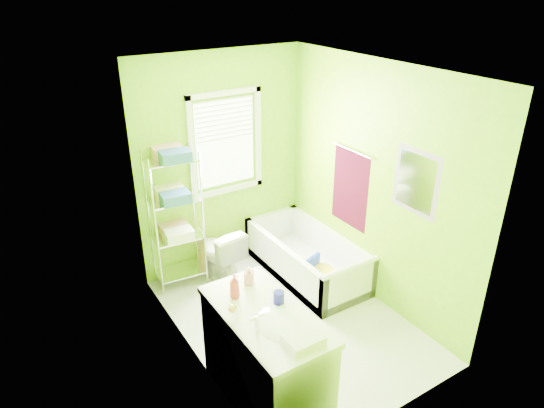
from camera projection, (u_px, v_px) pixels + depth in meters
ground at (289, 320)px, 5.14m from camera, size 2.90×2.90×0.00m
room_envelope at (292, 186)px, 4.47m from camera, size 2.14×2.94×2.62m
window at (226, 138)px, 5.55m from camera, size 0.92×0.05×1.22m
door at (249, 335)px, 3.45m from camera, size 0.09×0.80×2.00m
right_wall_decor at (375, 186)px, 5.05m from camera, size 0.04×1.48×1.17m
bathtub at (307, 262)px, 5.85m from camera, size 0.76×1.64×0.53m
toilet at (219, 253)px, 5.69m from camera, size 0.46×0.72×0.69m
vanity at (266, 355)px, 3.99m from camera, size 0.62×1.21×1.13m
wire_shelf_unit at (176, 204)px, 5.34m from camera, size 0.59×0.48×1.67m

